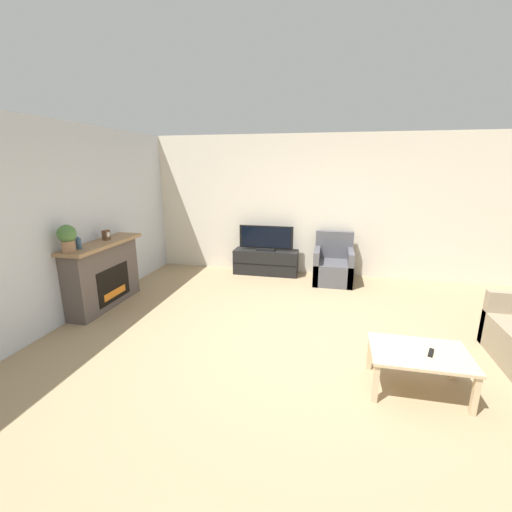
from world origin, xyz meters
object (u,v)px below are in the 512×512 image
(mantel_vase_left, at_px, (79,243))
(tv_stand, at_px, (266,262))
(coffee_table, at_px, (419,357))
(potted_plant, at_px, (67,237))
(armchair, at_px, (333,266))
(mantel_clock, at_px, (106,235))
(fireplace, at_px, (103,274))
(remote, at_px, (431,353))
(tv, at_px, (266,239))

(mantel_vase_left, xyz_separation_m, tv_stand, (2.11, 2.57, -0.85))
(mantel_vase_left, xyz_separation_m, coffee_table, (4.23, -0.75, -0.74))
(potted_plant, bearing_deg, armchair, 36.72)
(mantel_clock, xyz_separation_m, tv_stand, (2.11, 1.97, -0.85))
(mantel_clock, bearing_deg, armchair, 27.36)
(mantel_vase_left, height_order, coffee_table, mantel_vase_left)
(fireplace, xyz_separation_m, mantel_clock, (0.02, 0.15, 0.57))
(fireplace, relative_size, coffee_table, 1.66)
(remote, bearing_deg, potted_plant, -167.54)
(fireplace, distance_m, tv_stand, 3.02)
(remote, bearing_deg, mantel_clock, -177.42)
(armchair, distance_m, coffee_table, 3.22)
(fireplace, bearing_deg, tv_stand, 44.91)
(mantel_clock, height_order, remote, mantel_clock)
(coffee_table, bearing_deg, tv, 122.62)
(tv, xyz_separation_m, armchair, (1.32, -0.20, -0.42))
(fireplace, bearing_deg, tv, 44.88)
(remote, bearing_deg, fireplace, -175.54)
(tv_stand, height_order, armchair, armchair)
(armchair, bearing_deg, mantel_clock, -152.64)
(potted_plant, distance_m, tv, 3.51)
(fireplace, height_order, armchair, fireplace)
(coffee_table, bearing_deg, fireplace, 164.30)
(tv_stand, relative_size, armchair, 1.39)
(armchair, bearing_deg, mantel_vase_left, -145.33)
(mantel_vase_left, distance_m, remote, 4.44)
(fireplace, height_order, potted_plant, potted_plant)
(coffee_table, relative_size, remote, 5.83)
(mantel_clock, xyz_separation_m, remote, (4.32, -1.36, -0.67))
(mantel_clock, bearing_deg, tv_stand, 43.06)
(mantel_clock, bearing_deg, fireplace, -96.64)
(fireplace, height_order, mantel_clock, mantel_clock)
(mantel_vase_left, relative_size, tv_stand, 0.14)
(mantel_clock, height_order, tv_stand, mantel_clock)
(mantel_vase_left, relative_size, mantel_clock, 1.14)
(fireplace, height_order, tv_stand, fireplace)
(mantel_vase_left, distance_m, coffee_table, 4.36)
(fireplace, xyz_separation_m, remote, (4.34, -1.21, -0.10))
(mantel_vase_left, distance_m, armchair, 4.25)
(mantel_vase_left, xyz_separation_m, potted_plant, (0.00, -0.19, 0.13))
(remote, bearing_deg, mantel_vase_left, -169.96)
(coffee_table, distance_m, remote, 0.11)
(mantel_vase_left, xyz_separation_m, tv, (2.11, 2.57, -0.38))
(potted_plant, relative_size, armchair, 0.40)
(mantel_clock, relative_size, remote, 0.97)
(fireplace, distance_m, potted_plant, 0.95)
(mantel_vase_left, height_order, tv_stand, mantel_vase_left)
(mantel_vase_left, bearing_deg, potted_plant, -90.00)
(armchair, xyz_separation_m, remote, (0.90, -3.13, 0.13))
(potted_plant, relative_size, remote, 2.36)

